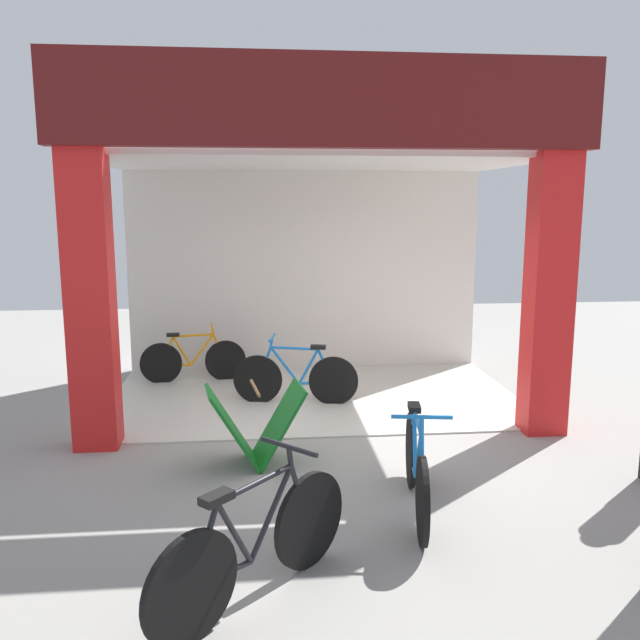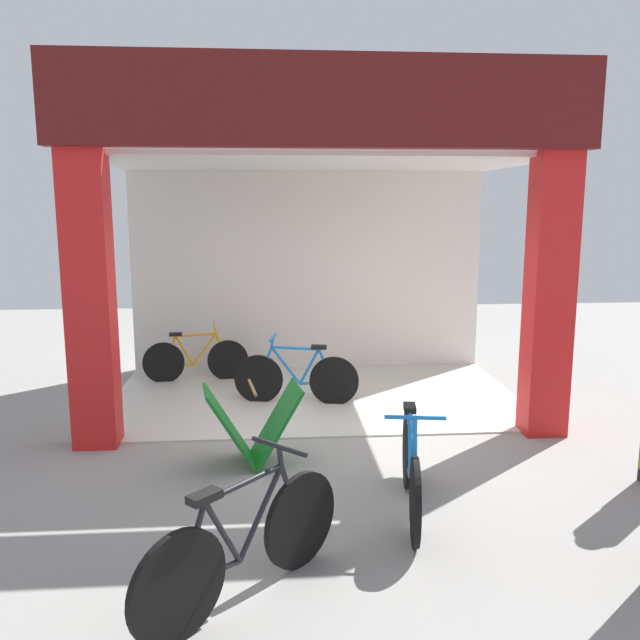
{
  "view_description": "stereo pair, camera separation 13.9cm",
  "coord_description": "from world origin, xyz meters",
  "px_view_note": "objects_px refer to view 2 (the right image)",
  "views": [
    {
      "loc": [
        -0.72,
        -6.64,
        2.47
      ],
      "look_at": [
        0.0,
        0.78,
        1.15
      ],
      "focal_mm": 36.78,
      "sensor_mm": 36.0,
      "label": 1
    },
    {
      "loc": [
        -0.58,
        -6.65,
        2.47
      ],
      "look_at": [
        0.0,
        0.78,
        1.15
      ],
      "focal_mm": 36.78,
      "sensor_mm": 36.0,
      "label": 2
    }
  ],
  "objects_px": {
    "bicycle_inside_1": "(196,359)",
    "sandwich_board_sign": "(253,425)",
    "bicycle_parked_0": "(245,545)",
    "bicycle_parked_1": "(411,469)",
    "bicycle_inside_0": "(297,377)"
  },
  "relations": [
    {
      "from": "bicycle_inside_1",
      "to": "bicycle_parked_1",
      "type": "distance_m",
      "value": 4.69
    },
    {
      "from": "sandwich_board_sign",
      "to": "bicycle_inside_0",
      "type": "bearing_deg",
      "value": 75.18
    },
    {
      "from": "bicycle_inside_0",
      "to": "bicycle_parked_0",
      "type": "bearing_deg",
      "value": -96.91
    },
    {
      "from": "bicycle_parked_0",
      "to": "bicycle_parked_1",
      "type": "bearing_deg",
      "value": 40.71
    },
    {
      "from": "bicycle_parked_0",
      "to": "bicycle_inside_0",
      "type": "bearing_deg",
      "value": 83.09
    },
    {
      "from": "bicycle_parked_1",
      "to": "bicycle_inside_0",
      "type": "bearing_deg",
      "value": 104.9
    },
    {
      "from": "bicycle_inside_1",
      "to": "bicycle_parked_0",
      "type": "xyz_separation_m",
      "value": [
        0.87,
        -5.27,
        0.05
      ]
    },
    {
      "from": "bicycle_parked_1",
      "to": "sandwich_board_sign",
      "type": "relative_size",
      "value": 1.69
    },
    {
      "from": "bicycle_parked_0",
      "to": "bicycle_inside_1",
      "type": "bearing_deg",
      "value": 99.43
    },
    {
      "from": "bicycle_inside_1",
      "to": "sandwich_board_sign",
      "type": "distance_m",
      "value": 3.16
    },
    {
      "from": "bicycle_parked_0",
      "to": "bicycle_parked_1",
      "type": "height_order",
      "value": "bicycle_parked_0"
    },
    {
      "from": "bicycle_parked_0",
      "to": "bicycle_parked_1",
      "type": "distance_m",
      "value": 1.71
    },
    {
      "from": "bicycle_inside_1",
      "to": "sandwich_board_sign",
      "type": "bearing_deg",
      "value": -73.92
    },
    {
      "from": "bicycle_parked_0",
      "to": "sandwich_board_sign",
      "type": "height_order",
      "value": "bicycle_parked_0"
    },
    {
      "from": "bicycle_inside_1",
      "to": "bicycle_parked_1",
      "type": "xyz_separation_m",
      "value": [
        2.17,
        -4.16,
        0.04
      ]
    }
  ]
}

